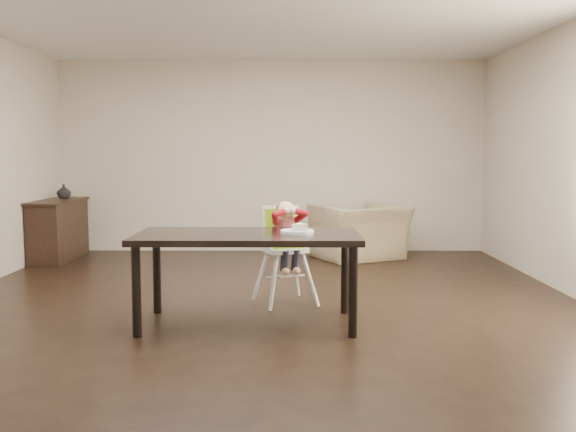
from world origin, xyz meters
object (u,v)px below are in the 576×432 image
at_px(dining_table, 248,243).
at_px(armchair, 360,223).
at_px(sideboard, 59,230).
at_px(high_chair, 284,231).

bearing_deg(dining_table, armchair, 69.10).
relative_size(dining_table, sideboard, 1.43).
distance_m(dining_table, high_chair, 0.82).
bearing_deg(dining_table, sideboard, 130.17).
distance_m(high_chair, armchair, 2.72).
height_order(high_chair, sideboard, high_chair).
distance_m(dining_table, sideboard, 4.20).
bearing_deg(high_chair, sideboard, 119.15).
relative_size(armchair, sideboard, 0.87).
bearing_deg(sideboard, high_chair, -39.11).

